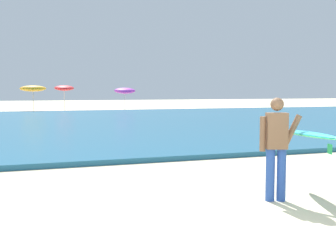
% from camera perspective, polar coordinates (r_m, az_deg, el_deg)
% --- Properties ---
extents(ground_plane, '(160.00, 160.00, 0.00)m').
position_cam_1_polar(ground_plane, '(6.08, 13.18, -13.21)').
color(ground_plane, beige).
extents(sea, '(120.00, 28.00, 0.14)m').
position_cam_1_polar(sea, '(24.97, -12.73, 0.38)').
color(sea, '#1E6084').
rests_on(sea, ground).
extents(surfer_with_board, '(1.32, 2.67, 1.73)m').
position_cam_1_polar(surfer_with_board, '(7.64, 15.45, -1.73)').
color(surfer_with_board, '#284CA3').
rests_on(surfer_with_board, ground).
extents(beach_umbrella_3, '(2.23, 2.25, 2.32)m').
position_cam_1_polar(beach_umbrella_3, '(40.44, -16.95, 4.62)').
color(beach_umbrella_3, beige).
rests_on(beach_umbrella_3, ground).
extents(beach_umbrella_4, '(1.80, 1.83, 2.39)m').
position_cam_1_polar(beach_umbrella_4, '(42.78, -13.20, 4.77)').
color(beach_umbrella_4, beige).
rests_on(beach_umbrella_4, ground).
extents(beach_umbrella_5, '(1.98, 2.01, 2.17)m').
position_cam_1_polar(beach_umbrella_5, '(42.44, -5.57, 4.53)').
color(beach_umbrella_5, beige).
rests_on(beach_umbrella_5, ground).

